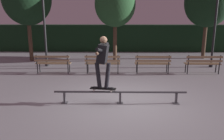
{
  "coord_description": "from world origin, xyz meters",
  "views": [
    {
      "loc": [
        -0.15,
        -6.7,
        2.61
      ],
      "look_at": [
        -0.26,
        0.68,
        0.85
      ],
      "focal_mm": 36.85,
      "sensor_mm": 36.0,
      "label": 1
    }
  ],
  "objects_px": {
    "park_bench_left_center": "(103,62)",
    "tree_far_right": "(208,2)",
    "park_bench_leftmost": "(53,62)",
    "park_bench_rightmost": "(203,62)",
    "park_bench_right_center": "(153,62)",
    "skateboard": "(103,89)",
    "tree_behind_benches": "(115,5)",
    "skateboarder": "(103,58)",
    "lamp_post_right": "(216,18)",
    "grind_rail": "(120,94)",
    "lamp_post_left": "(44,18)"
  },
  "relations": [
    {
      "from": "skateboarder",
      "to": "park_bench_rightmost",
      "type": "height_order",
      "value": "skateboarder"
    },
    {
      "from": "skateboard",
      "to": "skateboarder",
      "type": "distance_m",
      "value": 0.94
    },
    {
      "from": "tree_behind_benches",
      "to": "tree_far_right",
      "type": "relative_size",
      "value": 0.92
    },
    {
      "from": "skateboard",
      "to": "park_bench_right_center",
      "type": "height_order",
      "value": "park_bench_right_center"
    },
    {
      "from": "skateboard",
      "to": "tree_behind_benches",
      "type": "height_order",
      "value": "tree_behind_benches"
    },
    {
      "from": "skateboard",
      "to": "park_bench_leftmost",
      "type": "bearing_deg",
      "value": 124.11
    },
    {
      "from": "park_bench_right_center",
      "to": "park_bench_rightmost",
      "type": "bearing_deg",
      "value": 0.0
    },
    {
      "from": "park_bench_rightmost",
      "to": "lamp_post_right",
      "type": "distance_m",
      "value": 2.6
    },
    {
      "from": "grind_rail",
      "to": "skateboarder",
      "type": "height_order",
      "value": "skateboarder"
    },
    {
      "from": "skateboarder",
      "to": "skateboard",
      "type": "bearing_deg",
      "value": 170.21
    },
    {
      "from": "park_bench_rightmost",
      "to": "tree_behind_benches",
      "type": "distance_m",
      "value": 5.69
    },
    {
      "from": "grind_rail",
      "to": "park_bench_leftmost",
      "type": "relative_size",
      "value": 2.49
    },
    {
      "from": "park_bench_leftmost",
      "to": "park_bench_rightmost",
      "type": "distance_m",
      "value": 6.85
    },
    {
      "from": "grind_rail",
      "to": "park_bench_right_center",
      "type": "height_order",
      "value": "park_bench_right_center"
    },
    {
      "from": "skateboard",
      "to": "park_bench_leftmost",
      "type": "height_order",
      "value": "park_bench_leftmost"
    },
    {
      "from": "skateboard",
      "to": "skateboarder",
      "type": "bearing_deg",
      "value": -9.79
    },
    {
      "from": "park_bench_right_center",
      "to": "tree_behind_benches",
      "type": "xyz_separation_m",
      "value": [
        -1.73,
        3.04,
        2.66
      ]
    },
    {
      "from": "park_bench_right_center",
      "to": "tree_far_right",
      "type": "xyz_separation_m",
      "value": [
        3.75,
        3.93,
        2.83
      ]
    },
    {
      "from": "lamp_post_left",
      "to": "tree_far_right",
      "type": "bearing_deg",
      "value": 14.62
    },
    {
      "from": "grind_rail",
      "to": "park_bench_right_center",
      "type": "xyz_separation_m",
      "value": [
        1.55,
        3.69,
        0.24
      ]
    },
    {
      "from": "grind_rail",
      "to": "lamp_post_left",
      "type": "xyz_separation_m",
      "value": [
        -3.76,
        5.25,
        2.18
      ]
    },
    {
      "from": "skateboard",
      "to": "park_bench_rightmost",
      "type": "relative_size",
      "value": 0.5
    },
    {
      "from": "park_bench_right_center",
      "to": "tree_far_right",
      "type": "bearing_deg",
      "value": 46.33
    },
    {
      "from": "park_bench_rightmost",
      "to": "tree_behind_benches",
      "type": "xyz_separation_m",
      "value": [
        -4.01,
        3.04,
        2.66
      ]
    },
    {
      "from": "skateboard",
      "to": "tree_behind_benches",
      "type": "distance_m",
      "value": 7.27
    },
    {
      "from": "skateboarder",
      "to": "lamp_post_right",
      "type": "xyz_separation_m",
      "value": [
        5.32,
        5.12,
        1.08
      ]
    },
    {
      "from": "park_bench_left_center",
      "to": "grind_rail",
      "type": "bearing_deg",
      "value": -78.77
    },
    {
      "from": "skateboarder",
      "to": "park_bench_left_center",
      "type": "height_order",
      "value": "skateboarder"
    },
    {
      "from": "park_bench_right_center",
      "to": "skateboard",
      "type": "bearing_deg",
      "value": -119.29
    },
    {
      "from": "grind_rail",
      "to": "skateboarder",
      "type": "distance_m",
      "value": 1.21
    },
    {
      "from": "tree_far_right",
      "to": "grind_rail",
      "type": "bearing_deg",
      "value": -124.84
    },
    {
      "from": "skateboarder",
      "to": "park_bench_left_center",
      "type": "relative_size",
      "value": 0.97
    },
    {
      "from": "skateboarder",
      "to": "park_bench_right_center",
      "type": "bearing_deg",
      "value": 60.75
    },
    {
      "from": "park_bench_right_center",
      "to": "tree_behind_benches",
      "type": "distance_m",
      "value": 4.39
    },
    {
      "from": "grind_rail",
      "to": "park_bench_leftmost",
      "type": "bearing_deg",
      "value": 129.27
    },
    {
      "from": "lamp_post_left",
      "to": "lamp_post_right",
      "type": "distance_m",
      "value": 8.57
    },
    {
      "from": "park_bench_right_center",
      "to": "lamp_post_right",
      "type": "bearing_deg",
      "value": 23.73
    },
    {
      "from": "grind_rail",
      "to": "lamp_post_right",
      "type": "relative_size",
      "value": 1.02
    },
    {
      "from": "park_bench_leftmost",
      "to": "park_bench_left_center",
      "type": "xyz_separation_m",
      "value": [
        2.28,
        0.0,
        0.0
      ]
    },
    {
      "from": "park_bench_rightmost",
      "to": "tree_far_right",
      "type": "relative_size",
      "value": 0.33
    },
    {
      "from": "grind_rail",
      "to": "park_bench_rightmost",
      "type": "height_order",
      "value": "park_bench_rightmost"
    },
    {
      "from": "park_bench_leftmost",
      "to": "lamp_post_right",
      "type": "height_order",
      "value": "lamp_post_right"
    },
    {
      "from": "park_bench_left_center",
      "to": "tree_far_right",
      "type": "relative_size",
      "value": 0.33
    },
    {
      "from": "skateboarder",
      "to": "park_bench_right_center",
      "type": "xyz_separation_m",
      "value": [
        2.07,
        3.69,
        -0.86
      ]
    },
    {
      "from": "park_bench_right_center",
      "to": "lamp_post_right",
      "type": "relative_size",
      "value": 0.41
    },
    {
      "from": "skateboard",
      "to": "park_bench_rightmost",
      "type": "distance_m",
      "value": 5.7
    },
    {
      "from": "lamp_post_right",
      "to": "park_bench_leftmost",
      "type": "bearing_deg",
      "value": -169.63
    },
    {
      "from": "grind_rail",
      "to": "park_bench_rightmost",
      "type": "xyz_separation_m",
      "value": [
        3.83,
        3.69,
        0.24
      ]
    },
    {
      "from": "skateboard",
      "to": "tree_far_right",
      "type": "xyz_separation_m",
      "value": [
        5.82,
        7.62,
        2.91
      ]
    },
    {
      "from": "lamp_post_right",
      "to": "grind_rail",
      "type": "bearing_deg",
      "value": -133.18
    }
  ]
}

